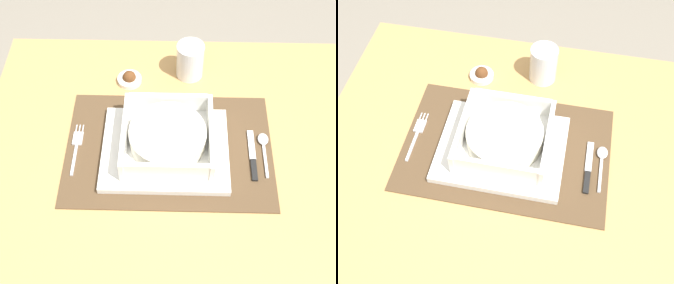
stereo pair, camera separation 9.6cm
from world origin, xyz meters
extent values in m
plane|color=gray|center=(0.00, 0.00, 0.00)|extent=(6.00, 6.00, 0.00)
cube|color=#B2844C|center=(0.00, 0.00, 0.70)|extent=(0.89, 0.71, 0.03)
cube|color=olive|center=(-0.39, 0.31, 0.34)|extent=(0.05, 0.05, 0.69)
cube|color=olive|center=(0.39, 0.31, 0.34)|extent=(0.05, 0.05, 0.69)
cube|color=#4C3823|center=(-0.01, 0.00, 0.72)|extent=(0.46, 0.31, 0.00)
cube|color=white|center=(-0.02, -0.01, 0.73)|extent=(0.28, 0.22, 0.02)
cube|color=white|center=(-0.01, 0.00, 0.74)|extent=(0.19, 0.19, 0.01)
cube|color=white|center=(-0.11, 0.00, 0.77)|extent=(0.01, 0.19, 0.05)
cube|color=white|center=(0.08, 0.00, 0.77)|extent=(0.01, 0.19, 0.05)
cube|color=white|center=(-0.01, -0.09, 0.77)|extent=(0.17, 0.01, 0.05)
cube|color=white|center=(-0.01, 0.09, 0.77)|extent=(0.17, 0.01, 0.05)
cylinder|color=silver|center=(-0.01, 0.00, 0.77)|extent=(0.17, 0.17, 0.04)
cube|color=silver|center=(-0.22, -0.04, 0.72)|extent=(0.01, 0.08, 0.00)
cube|color=silver|center=(-0.22, 0.02, 0.72)|extent=(0.02, 0.04, 0.00)
cylinder|color=silver|center=(-0.23, 0.05, 0.72)|extent=(0.00, 0.02, 0.00)
cylinder|color=silver|center=(-0.22, 0.05, 0.72)|extent=(0.00, 0.02, 0.00)
cylinder|color=silver|center=(-0.21, 0.05, 0.72)|extent=(0.00, 0.02, 0.00)
cube|color=silver|center=(0.20, -0.03, 0.72)|extent=(0.01, 0.08, 0.00)
ellipsoid|color=silver|center=(0.20, 0.03, 0.73)|extent=(0.02, 0.03, 0.01)
cube|color=black|center=(0.17, -0.05, 0.72)|extent=(0.01, 0.05, 0.01)
cube|color=silver|center=(0.17, 0.01, 0.72)|extent=(0.01, 0.08, 0.00)
cylinder|color=white|center=(0.04, 0.24, 0.76)|extent=(0.07, 0.07, 0.09)
cylinder|color=gold|center=(0.04, 0.24, 0.74)|extent=(0.06, 0.06, 0.04)
cylinder|color=white|center=(-0.11, 0.21, 0.72)|extent=(0.06, 0.06, 0.01)
sphere|color=#593319|center=(-0.11, 0.21, 0.73)|extent=(0.03, 0.03, 0.03)
camera|label=1|loc=(0.00, -0.55, 1.53)|focal=46.79mm
camera|label=2|loc=(0.10, -0.54, 1.53)|focal=46.79mm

